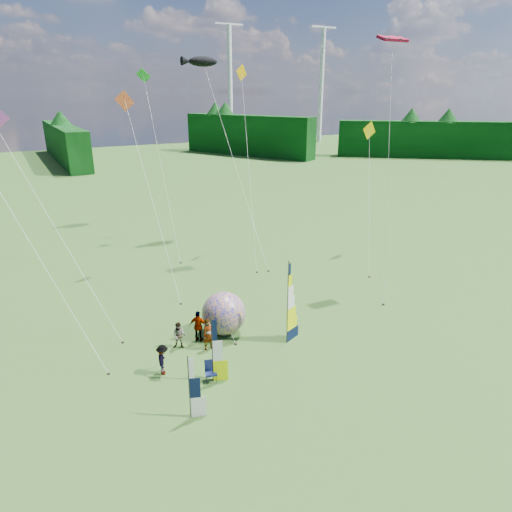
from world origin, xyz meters
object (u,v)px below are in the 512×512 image
spectator_c (163,360)px  side_banner_far (189,389)px  spectator_a (209,334)px  bol_inflatable (224,313)px  side_banner_left (212,351)px  feather_banner_main (288,305)px  spectator_b (179,335)px  camp_chair (211,372)px  kite_whale (233,149)px  spectator_d (199,326)px

spectator_c → side_banner_far: bearing=-160.5°
spectator_a → bol_inflatable: bearing=34.6°
side_banner_left → bol_inflatable: side_banner_left is taller
feather_banner_main → spectator_a: feather_banner_main is taller
side_banner_far → side_banner_left: bearing=64.7°
spectator_b → camp_chair: (0.28, -3.75, -0.24)m
side_banner_left → kite_whale: kite_whale is taller
feather_banner_main → spectator_a: (-4.16, 1.55, -1.50)m
spectator_d → spectator_a: bearing=139.7°
bol_inflatable → spectator_d: 1.70m
feather_banner_main → spectator_c: 7.34m
spectator_c → kite_whale: bearing=-17.2°
side_banner_left → spectator_a: (1.01, 2.88, -0.78)m
bol_inflatable → spectator_c: (-4.49, -2.30, -0.48)m
bol_inflatable → camp_chair: bearing=-122.7°
spectator_b → kite_whale: bearing=86.0°
bol_inflatable → side_banner_left: bearing=-121.5°
bol_inflatable → camp_chair: size_ratio=2.41×
side_banner_far → camp_chair: 2.94m
side_banner_left → spectator_a: 3.15m
feather_banner_main → side_banner_far: size_ratio=1.60×
spectator_d → side_banner_far: bearing=107.0°
side_banner_far → spectator_a: 5.76m
spectator_c → camp_chair: bearing=-114.1°
kite_whale → feather_banner_main: bearing=-103.3°
spectator_b → camp_chair: 3.77m
spectator_c → kite_whale: 21.77m
bol_inflatable → camp_chair: bol_inflatable is taller
spectator_b → spectator_c: (-1.59, -1.97, 0.03)m
feather_banner_main → kite_whale: (4.93, 16.69, 6.49)m
feather_banner_main → spectator_c: bearing=154.1°
feather_banner_main → bol_inflatable: (-2.65, 2.78, -1.13)m
spectator_b → spectator_d: (1.24, 0.20, 0.16)m
side_banner_far → bol_inflatable: side_banner_far is taller
spectator_a → spectator_c: size_ratio=1.14×
feather_banner_main → kite_whale: size_ratio=0.27×
side_banner_far → kite_whale: bearing=78.0°
spectator_c → camp_chair: size_ratio=1.51×
side_banner_far → kite_whale: (12.07, 20.04, 7.40)m
spectator_a → spectator_d: spectator_d is taller
side_banner_far → kite_whale: 24.53m
spectator_c → spectator_d: spectator_d is taller
side_banner_left → spectator_c: bearing=158.3°
spectator_a → spectator_b: 1.66m
bol_inflatable → kite_whale: 17.58m
side_banner_left → feather_banner_main: bearing=35.4°
side_banner_far → spectator_d: side_banner_far is taller
bol_inflatable → spectator_b: bol_inflatable is taller
feather_banner_main → side_banner_far: 7.94m
spectator_c → bol_inflatable: bearing=-43.4°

